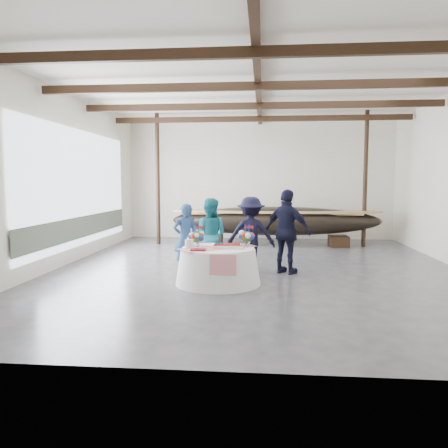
{
  "coord_description": "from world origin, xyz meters",
  "views": [
    {
      "loc": [
        0.14,
        -10.79,
        2.17
      ],
      "look_at": [
        -0.81,
        -0.29,
        1.15
      ],
      "focal_mm": 35.0,
      "sensor_mm": 36.0,
      "label": 1
    }
  ],
  "objects": [
    {
      "name": "guest_woman_teal",
      "position": [
        -1.14,
        -0.47,
        0.89
      ],
      "size": [
        0.95,
        0.78,
        1.78
      ],
      "primitive_type": "imported",
      "rotation": [
        0.0,
        0.0,
        3.01
      ],
      "color": "teal",
      "rests_on": "ground"
    },
    {
      "name": "wall_back",
      "position": [
        0.0,
        6.0,
        2.25
      ],
      "size": [
        10.0,
        0.02,
        4.5
      ],
      "primitive_type": "cube",
      "color": "silver",
      "rests_on": "ground"
    },
    {
      "name": "guest_man_left",
      "position": [
        -0.16,
        -0.26,
        0.9
      ],
      "size": [
        1.18,
        0.69,
        1.81
      ],
      "primitive_type": "imported",
      "rotation": [
        0.0,
        0.0,
        3.16
      ],
      "color": "black",
      "rests_on": "ground"
    },
    {
      "name": "tabletop_items",
      "position": [
        -0.8,
        -1.53,
        0.92
      ],
      "size": [
        1.68,
        1.42,
        0.4
      ],
      "color": "red",
      "rests_on": "banquet_table"
    },
    {
      "name": "pavilion_structure",
      "position": [
        0.0,
        0.72,
        4.0
      ],
      "size": [
        9.8,
        11.76,
        4.5
      ],
      "color": "black",
      "rests_on": "ground"
    },
    {
      "name": "guest_man_right",
      "position": [
        0.71,
        -0.51,
        1.0
      ],
      "size": [
        1.25,
        1.02,
        2.0
      ],
      "primitive_type": "imported",
      "rotation": [
        0.0,
        0.0,
        2.6
      ],
      "color": "black",
      "rests_on": "ground"
    },
    {
      "name": "guest_woman_blue",
      "position": [
        -1.71,
        -0.58,
        0.83
      ],
      "size": [
        0.72,
        0.63,
        1.65
      ],
      "primitive_type": "imported",
      "rotation": [
        0.0,
        0.0,
        3.63
      ],
      "color": "navy",
      "rests_on": "ground"
    },
    {
      "name": "wall_left",
      "position": [
        -5.0,
        0.0,
        2.25
      ],
      "size": [
        0.02,
        12.0,
        4.5
      ],
      "primitive_type": "cube",
      "color": "silver",
      "rests_on": "ground"
    },
    {
      "name": "banquet_table",
      "position": [
        -0.81,
        -1.69,
        0.39
      ],
      "size": [
        1.81,
        1.81,
        0.78
      ],
      "color": "white",
      "rests_on": "ground"
    },
    {
      "name": "longboat_display",
      "position": [
        0.55,
        4.08,
        0.85
      ],
      "size": [
        7.09,
        1.42,
        1.33
      ],
      "color": "black",
      "rests_on": "ground"
    },
    {
      "name": "wall_front",
      "position": [
        0.0,
        -6.0,
        2.25
      ],
      "size": [
        10.0,
        0.02,
        4.5
      ],
      "primitive_type": "cube",
      "color": "silver",
      "rests_on": "ground"
    },
    {
      "name": "floor",
      "position": [
        0.0,
        0.0,
        0.0
      ],
      "size": [
        10.0,
        12.0,
        0.01
      ],
      "primitive_type": "cube",
      "color": "#3D3D42",
      "rests_on": "ground"
    },
    {
      "name": "open_bay",
      "position": [
        -4.95,
        1.0,
        1.83
      ],
      "size": [
        0.03,
        7.0,
        3.2
      ],
      "color": "silver",
      "rests_on": "ground"
    },
    {
      "name": "ceiling",
      "position": [
        0.0,
        0.0,
        4.5
      ],
      "size": [
        10.0,
        12.0,
        0.01
      ],
      "primitive_type": "cube",
      "color": "white",
      "rests_on": "wall_back"
    }
  ]
}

